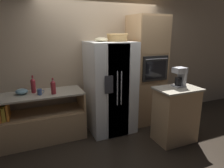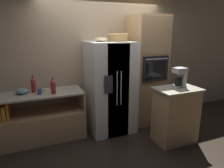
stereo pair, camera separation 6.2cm
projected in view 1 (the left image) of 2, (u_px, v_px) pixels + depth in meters
name	position (u px, v px, depth m)	size (l,w,h in m)	color
ground_plane	(112.00, 129.00, 4.08)	(20.00, 20.00, 0.00)	black
wall_back	(102.00, 58.00, 4.16)	(12.00, 0.06, 2.80)	tan
counter_left	(41.00, 123.00, 3.64)	(1.52, 0.61, 0.89)	tan
refrigerator	(110.00, 87.00, 3.91)	(0.86, 0.84, 1.76)	white
wall_oven	(146.00, 71.00, 4.24)	(0.69, 0.71, 2.26)	tan
island_counter	(175.00, 115.00, 3.56)	(0.76, 0.52, 1.00)	tan
wicker_basket	(117.00, 37.00, 3.73)	(0.40, 0.40, 0.14)	tan
fruit_bowl	(101.00, 39.00, 3.58)	(0.24, 0.24, 0.08)	beige
bottle_tall	(33.00, 85.00, 3.51)	(0.08, 0.08, 0.31)	maroon
bottle_short	(53.00, 87.00, 3.44)	(0.08, 0.08, 0.29)	maroon
mug	(40.00, 92.00, 3.41)	(0.11, 0.08, 0.10)	#384C7A
mixing_bowl	(22.00, 92.00, 3.44)	(0.21, 0.21, 0.10)	#668C99
coffee_maker	(180.00, 76.00, 3.48)	(0.21, 0.18, 0.34)	#B2B2B7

